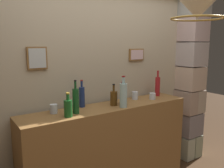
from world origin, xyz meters
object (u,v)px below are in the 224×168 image
object	(u,v)px
liquor_bottle_port	(76,100)
glass_tumbler_highball	(152,96)
liquor_bottle_rye	(122,95)
glass_tumbler_rocks	(54,109)
glass_tumbler_shot	(135,96)
pendant_lamp	(198,6)
liquor_bottle_vermouth	(82,96)
liquor_bottle_vodka	(68,108)
liquor_bottle_bourbon	(123,95)
liquor_bottle_amaro	(114,98)
liquor_bottle_sherry	(158,86)

from	to	relation	value
liquor_bottle_port	glass_tumbler_highball	size ratio (longest dim) A/B	4.32
liquor_bottle_rye	glass_tumbler_rocks	distance (m)	0.78
liquor_bottle_rye	glass_tumbler_shot	bearing A→B (deg)	17.61
glass_tumbler_shot	glass_tumbler_highball	bearing A→B (deg)	-31.87
liquor_bottle_rye	pendant_lamp	bearing A→B (deg)	-79.69
liquor_bottle_port	glass_tumbler_shot	bearing A→B (deg)	8.76
liquor_bottle_vermouth	liquor_bottle_vodka	bearing A→B (deg)	-138.12
liquor_bottle_vermouth	liquor_bottle_port	xyz separation A→B (m)	(-0.16, -0.18, 0.01)
glass_tumbler_highball	liquor_bottle_bourbon	bearing A→B (deg)	-169.77
glass_tumbler_highball	liquor_bottle_rye	bearing A→B (deg)	175.43
liquor_bottle_port	glass_tumbler_highball	distance (m)	1.03
pendant_lamp	glass_tumbler_highball	bearing A→B (deg)	70.18
liquor_bottle_amaro	glass_tumbler_shot	bearing A→B (deg)	12.80
liquor_bottle_vermouth	glass_tumbler_shot	size ratio (longest dim) A/B	3.09
liquor_bottle_amaro	liquor_bottle_sherry	world-z (taller)	liquor_bottle_sherry
liquor_bottle_bourbon	liquor_bottle_amaro	distance (m)	0.14
liquor_bottle_vermouth	liquor_bottle_sherry	world-z (taller)	liquor_bottle_sherry
liquor_bottle_sherry	liquor_bottle_rye	world-z (taller)	liquor_bottle_sherry
liquor_bottle_amaro	glass_tumbler_highball	size ratio (longest dim) A/B	3.12
liquor_bottle_bourbon	liquor_bottle_amaro	size ratio (longest dim) A/B	1.42
liquor_bottle_vermouth	liquor_bottle_sherry	xyz separation A→B (m)	(1.06, -0.06, 0.01)
liquor_bottle_amaro	liquor_bottle_port	xyz separation A→B (m)	(-0.48, -0.05, 0.05)
liquor_bottle_rye	glass_tumbler_highball	xyz separation A→B (m)	(0.43, -0.03, -0.06)
liquor_bottle_bourbon	glass_tumbler_rocks	xyz separation A→B (m)	(-0.69, 0.20, -0.09)
liquor_bottle_bourbon	glass_tumbler_rocks	distance (m)	0.73
liquor_bottle_vermouth	glass_tumbler_highball	size ratio (longest dim) A/B	3.86
liquor_bottle_vodka	liquor_bottle_rye	size ratio (longest dim) A/B	0.91
liquor_bottle_amaro	glass_tumbler_highball	xyz separation A→B (m)	(0.55, -0.03, -0.05)
liquor_bottle_port	glass_tumbler_shot	world-z (taller)	liquor_bottle_port
liquor_bottle_amaro	liquor_bottle_port	size ratio (longest dim) A/B	0.72
liquor_bottle_bourbon	liquor_bottle_vermouth	distance (m)	0.44
liquor_bottle_sherry	liquor_bottle_amaro	bearing A→B (deg)	-174.25
glass_tumbler_shot	liquor_bottle_vodka	bearing A→B (deg)	-168.95
liquor_bottle_vodka	pendant_lamp	world-z (taller)	pendant_lamp
liquor_bottle_amaro	glass_tumbler_highball	bearing A→B (deg)	-3.00
liquor_bottle_vermouth	glass_tumbler_shot	xyz separation A→B (m)	(0.69, -0.05, -0.07)
liquor_bottle_sherry	pendant_lamp	bearing A→B (deg)	-117.80
glass_tumbler_rocks	glass_tumbler_shot	size ratio (longest dim) A/B	0.94
liquor_bottle_bourbon	liquor_bottle_vodka	bearing A→B (deg)	178.18
liquor_bottle_amaro	liquor_bottle_sherry	bearing A→B (deg)	5.75
liquor_bottle_bourbon	liquor_bottle_rye	size ratio (longest dim) A/B	1.35
liquor_bottle_bourbon	pendant_lamp	xyz separation A→B (m)	(0.23, -0.69, 0.84)
liquor_bottle_bourbon	liquor_bottle_sherry	distance (m)	0.72
liquor_bottle_vermouth	liquor_bottle_rye	size ratio (longest dim) A/B	1.17
glass_tumbler_shot	pendant_lamp	world-z (taller)	pendant_lamp
glass_tumbler_rocks	liquor_bottle_amaro	bearing A→B (deg)	-6.92
liquor_bottle_vodka	glass_tumbler_shot	size ratio (longest dim) A/B	2.41
liquor_bottle_bourbon	liquor_bottle_port	xyz separation A→B (m)	(-0.52, 0.08, -0.01)
liquor_bottle_vermouth	liquor_bottle_port	bearing A→B (deg)	-131.22
liquor_bottle_vermouth	glass_tumbler_shot	distance (m)	0.69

